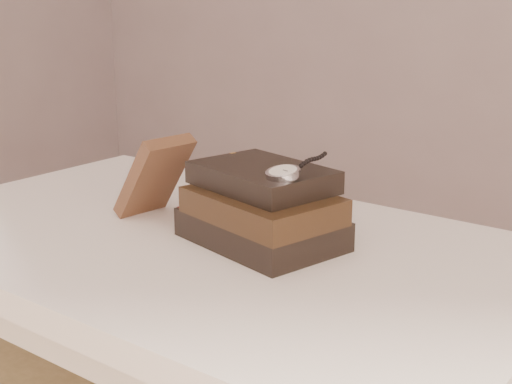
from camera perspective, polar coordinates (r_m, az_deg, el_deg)
The scene contains 5 objects.
table at distance 1.11m, azimuth -4.01°, elevation -7.97°, with size 1.00×0.60×0.75m.
book_stack at distance 1.03m, azimuth 0.49°, elevation -1.33°, with size 0.25×0.20×0.11m.
journal at distance 1.15m, azimuth -8.03°, elevation 1.25°, with size 0.02×0.09×0.15m, color #3D2417.
pocket_watch at distance 0.97m, azimuth 2.43°, elevation 1.65°, with size 0.06×0.15×0.02m.
eyeglasses at distance 1.13m, azimuth 0.80°, elevation 0.86°, with size 0.11×0.13×0.04m.
Camera 1 is at (0.68, -0.41, 1.11)m, focal length 50.54 mm.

